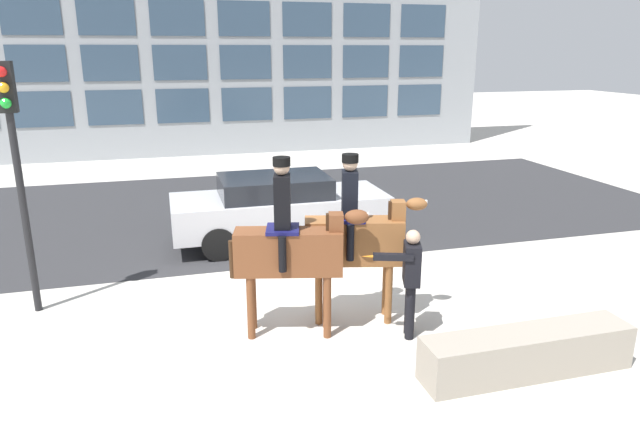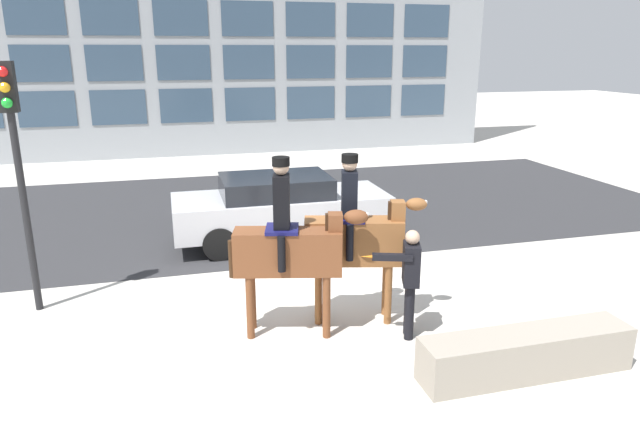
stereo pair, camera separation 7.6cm
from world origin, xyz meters
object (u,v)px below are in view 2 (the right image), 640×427
Objects in this scene: pedestrian_bystander at (410,275)px; traffic_light at (16,149)px; mounted_horse_lead at (290,247)px; street_car_near_lane at (280,207)px; planter_ledge at (526,353)px; mounted_horse_companion at (356,237)px.

traffic_light is at bearing -4.95° from pedestrian_bystander.
street_car_near_lane is (0.65, 4.08, -0.55)m from mounted_horse_lead.
planter_ledge is at bearing -71.54° from street_car_near_lane.
mounted_horse_companion reaches higher than pedestrian_bystander.
traffic_light reaches higher than mounted_horse_companion.
pedestrian_bystander is 0.36× the size of street_car_near_lane.
street_car_near_lane is at bearing -59.77° from pedestrian_bystander.
planter_ledge is at bearing -21.28° from mounted_horse_lead.
mounted_horse_companion is at bearing 23.96° from mounted_horse_lead.
pedestrian_bystander is 4.73m from street_car_near_lane.
pedestrian_bystander is 0.42× the size of traffic_light.
mounted_horse_companion reaches higher than planter_ledge.
pedestrian_bystander is (1.59, -0.55, -0.38)m from mounted_horse_lead.
pedestrian_bystander reaches higher than street_car_near_lane.
mounted_horse_lead is 0.93× the size of planter_ledge.
street_car_near_lane is at bearing 94.87° from mounted_horse_lead.
pedestrian_bystander reaches higher than planter_ledge.
mounted_horse_companion is 1.00m from pedestrian_bystander.
mounted_horse_lead is 1.62× the size of pedestrian_bystander.
traffic_light is at bearing 168.31° from mounted_horse_lead.
street_car_near_lane is 6.28m from planter_ledge.
mounted_horse_companion is at bearing -18.65° from traffic_light.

